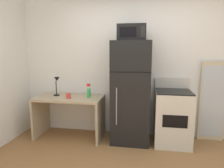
# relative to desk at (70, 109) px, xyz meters

# --- Properties ---
(wall_back_white) EXTENTS (5.00, 0.10, 2.60)m
(wall_back_white) POSITION_rel_desk_xyz_m (1.18, 0.39, 0.77)
(wall_back_white) COLOR white
(wall_back_white) RESTS_ON ground
(desk) EXTENTS (1.20, 0.64, 0.75)m
(desk) POSITION_rel_desk_xyz_m (0.00, 0.00, 0.00)
(desk) COLOR tan
(desk) RESTS_ON ground
(desk_lamp) EXTENTS (0.14, 0.12, 0.35)m
(desk_lamp) POSITION_rel_desk_xyz_m (-0.26, 0.06, 0.46)
(desk_lamp) COLOR black
(desk_lamp) RESTS_ON desk
(spray_bottle) EXTENTS (0.06, 0.06, 0.25)m
(spray_bottle) POSITION_rel_desk_xyz_m (0.36, 0.03, 0.32)
(spray_bottle) COLOR green
(spray_bottle) RESTS_ON desk
(coffee_mug) EXTENTS (0.08, 0.08, 0.09)m
(coffee_mug) POSITION_rel_desk_xyz_m (0.03, -0.10, 0.27)
(coffee_mug) COLOR #D83F33
(coffee_mug) RESTS_ON desk
(refrigerator) EXTENTS (0.65, 0.62, 1.74)m
(refrigerator) POSITION_rel_desk_xyz_m (1.12, 0.02, 0.34)
(refrigerator) COLOR black
(refrigerator) RESTS_ON ground
(microwave) EXTENTS (0.46, 0.35, 0.26)m
(microwave) POSITION_rel_desk_xyz_m (1.12, -0.00, 1.34)
(microwave) COLOR black
(microwave) RESTS_ON refrigerator
(oven_range) EXTENTS (0.59, 0.61, 1.10)m
(oven_range) POSITION_rel_desk_xyz_m (1.83, 0.02, -0.06)
(oven_range) COLOR beige
(oven_range) RESTS_ON ground
(leaning_mirror) EXTENTS (0.44, 0.03, 1.40)m
(leaning_mirror) POSITION_rel_desk_xyz_m (2.52, 0.28, 0.17)
(leaning_mirror) COLOR #C6B793
(leaning_mirror) RESTS_ON ground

